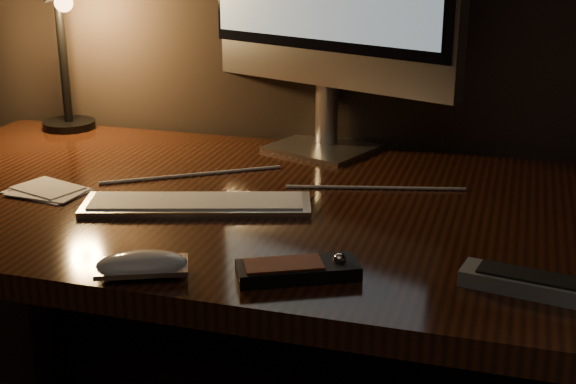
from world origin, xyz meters
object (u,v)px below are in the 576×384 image
(keyboard, at_px, (197,204))
(mouse, at_px, (142,268))
(tv_remote, at_px, (545,286))
(desk_lamp, at_px, (61,11))
(media_remote, at_px, (298,270))
(desk, at_px, (317,260))

(keyboard, distance_m, mouse, 0.27)
(keyboard, bearing_deg, tv_remote, -34.21)
(mouse, distance_m, tv_remote, 0.52)
(desk_lamp, bearing_deg, keyboard, -24.51)
(media_remote, bearing_deg, tv_remote, -19.07)
(desk, bearing_deg, keyboard, -141.31)
(desk, xyz_separation_m, media_remote, (0.06, -0.34, 0.14))
(media_remote, relative_size, desk_lamp, 0.44)
(keyboard, height_order, tv_remote, tv_remote)
(tv_remote, bearing_deg, desk, 150.85)
(mouse, xyz_separation_m, desk_lamp, (-0.48, 0.63, 0.25))
(desk, height_order, mouse, mouse)
(desk, relative_size, keyboard, 4.33)
(tv_remote, distance_m, desk_lamp, 1.15)
(tv_remote, bearing_deg, desk_lamp, 161.82)
(keyboard, bearing_deg, desk_lamp, 124.14)
(keyboard, relative_size, tv_remote, 1.72)
(desk, relative_size, desk_lamp, 4.12)
(keyboard, relative_size, desk_lamp, 0.95)
(tv_remote, height_order, desk_lamp, desk_lamp)
(mouse, relative_size, media_remote, 0.71)
(keyboard, height_order, mouse, mouse)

